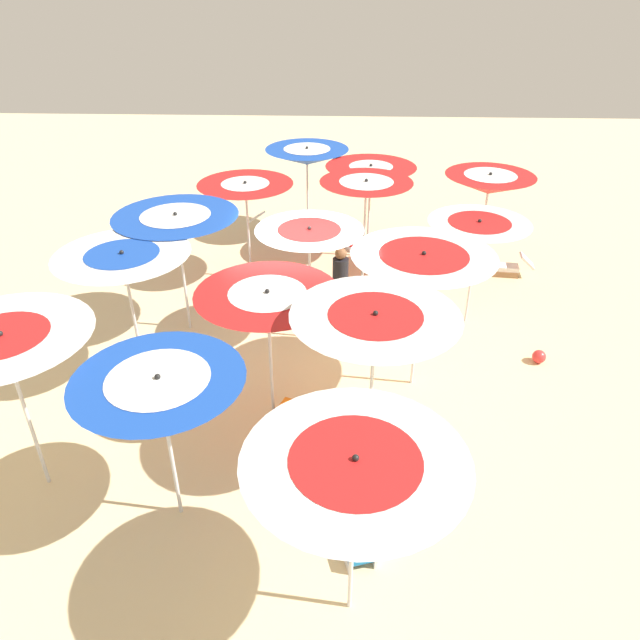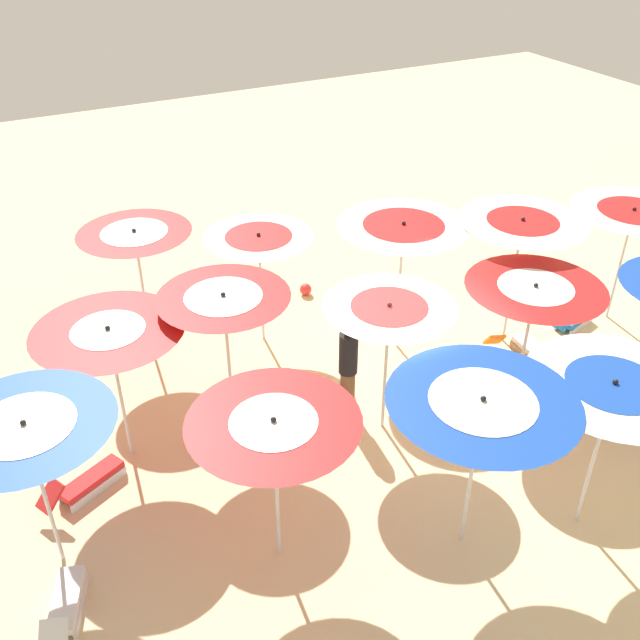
% 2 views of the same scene
% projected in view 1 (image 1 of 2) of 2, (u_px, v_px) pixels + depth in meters
% --- Properties ---
extents(ground, '(38.61, 38.61, 0.04)m').
position_uv_depth(ground, '(307.00, 345.00, 11.41)').
color(ground, beige).
extents(beach_umbrella_0, '(2.09, 2.09, 2.35)m').
position_uv_depth(beach_umbrella_0, '(307.00, 156.00, 14.85)').
color(beach_umbrella_0, silver).
rests_on(beach_umbrella_0, ground).
extents(beach_umbrella_1, '(2.06, 2.06, 2.30)m').
position_uv_depth(beach_umbrella_1, '(246.00, 192.00, 12.74)').
color(beach_umbrella_1, silver).
rests_on(beach_umbrella_1, ground).
extents(beach_umbrella_2, '(2.28, 2.28, 2.44)m').
position_uv_depth(beach_umbrella_2, '(177.00, 224.00, 10.78)').
color(beach_umbrella_2, silver).
rests_on(beach_umbrella_2, ground).
extents(beach_umbrella_3, '(2.15, 2.15, 2.43)m').
position_uv_depth(beach_umbrella_3, '(124.00, 266.00, 9.44)').
color(beach_umbrella_3, silver).
rests_on(beach_umbrella_3, ground).
extents(beach_umbrella_4, '(2.18, 2.18, 2.52)m').
position_uv_depth(beach_umbrella_4, '(5.00, 348.00, 7.23)').
color(beach_umbrella_4, silver).
rests_on(beach_umbrella_4, ground).
extents(beach_umbrella_5, '(2.10, 2.10, 2.32)m').
position_uv_depth(beach_umbrella_5, '(371.00, 173.00, 13.69)').
color(beach_umbrella_5, silver).
rests_on(beach_umbrella_5, ground).
extents(beach_umbrella_6, '(1.93, 1.93, 2.49)m').
position_uv_depth(beach_umbrella_6, '(366.00, 189.00, 12.22)').
color(beach_umbrella_6, silver).
rests_on(beach_umbrella_6, ground).
extents(beach_umbrella_7, '(1.94, 1.94, 2.31)m').
position_uv_depth(beach_umbrella_7, '(309.00, 239.00, 10.57)').
color(beach_umbrella_7, silver).
rests_on(beach_umbrella_7, ground).
extents(beach_umbrella_8, '(2.13, 2.13, 2.28)m').
position_uv_depth(beach_umbrella_8, '(268.00, 304.00, 8.65)').
color(beach_umbrella_8, silver).
rests_on(beach_umbrella_8, ground).
extents(beach_umbrella_9, '(2.03, 2.03, 2.28)m').
position_uv_depth(beach_umbrella_9, '(160.00, 392.00, 6.91)').
color(beach_umbrella_9, silver).
rests_on(beach_umbrella_9, ground).
extents(beach_umbrella_10, '(1.91, 1.91, 2.48)m').
position_uv_depth(beach_umbrella_10, '(489.00, 184.00, 12.66)').
color(beach_umbrella_10, silver).
rests_on(beach_umbrella_10, ground).
extents(beach_umbrella_11, '(1.92, 1.92, 2.21)m').
position_uv_depth(beach_umbrella_11, '(478.00, 231.00, 11.12)').
color(beach_umbrella_11, silver).
rests_on(beach_umbrella_11, ground).
extents(beach_umbrella_12, '(2.26, 2.26, 2.51)m').
position_uv_depth(beach_umbrella_12, '(423.00, 263.00, 9.18)').
color(beach_umbrella_12, silver).
rests_on(beach_umbrella_12, ground).
extents(beach_umbrella_13, '(2.21, 2.21, 2.53)m').
position_uv_depth(beach_umbrella_13, '(375.00, 328.00, 7.64)').
color(beach_umbrella_13, silver).
rests_on(beach_umbrella_13, ground).
extents(beach_umbrella_14, '(2.23, 2.23, 2.34)m').
position_uv_depth(beach_umbrella_14, '(355.00, 474.00, 5.71)').
color(beach_umbrella_14, silver).
rests_on(beach_umbrella_14, ground).
extents(lounger_0, '(1.31, 0.84, 0.55)m').
position_uv_depth(lounger_0, '(346.00, 236.00, 15.35)').
color(lounger_0, silver).
rests_on(lounger_0, ground).
extents(lounger_1, '(1.15, 0.64, 0.68)m').
position_uv_depth(lounger_1, '(351.00, 526.00, 7.48)').
color(lounger_1, silver).
rests_on(lounger_1, ground).
extents(lounger_2, '(0.74, 1.30, 0.51)m').
position_uv_depth(lounger_2, '(275.00, 226.00, 15.97)').
color(lounger_2, silver).
rests_on(lounger_2, ground).
extents(lounger_3, '(0.46, 1.18, 0.55)m').
position_uv_depth(lounger_3, '(505.00, 267.00, 13.82)').
color(lounger_3, olive).
rests_on(lounger_3, ground).
extents(lounger_4, '(0.74, 1.28, 0.60)m').
position_uv_depth(lounger_4, '(313.00, 413.00, 9.38)').
color(lounger_4, olive).
rests_on(lounger_4, ground).
extents(lounger_5, '(0.42, 1.25, 0.60)m').
position_uv_depth(lounger_5, '(315.00, 451.00, 8.64)').
color(lounger_5, olive).
rests_on(lounger_5, ground).
extents(beachgoer_0, '(0.30, 0.30, 1.75)m').
position_uv_depth(beachgoer_0, '(340.00, 288.00, 11.43)').
color(beachgoer_0, brown).
rests_on(beachgoer_0, ground).
extents(beach_ball, '(0.25, 0.25, 0.25)m').
position_uv_depth(beach_ball, '(539.00, 357.00, 10.84)').
color(beach_ball, red).
rests_on(beach_ball, ground).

